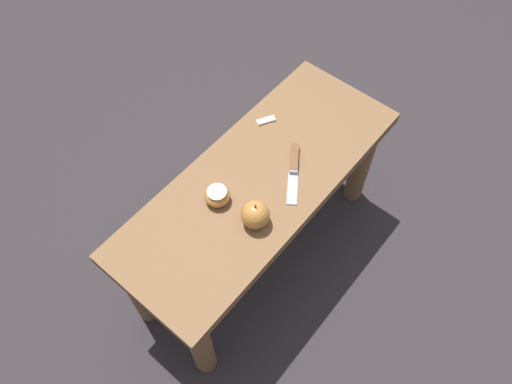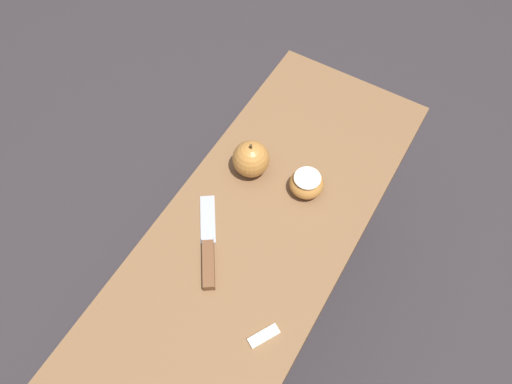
% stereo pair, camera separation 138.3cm
% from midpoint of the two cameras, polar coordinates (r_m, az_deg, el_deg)
% --- Properties ---
extents(ground_plane, '(8.00, 8.00, 0.00)m').
position_cam_midpoint_polar(ground_plane, '(1.63, -1.39, -25.60)').
color(ground_plane, '#2D282B').
extents(wooden_bench, '(1.02, 0.40, 0.49)m').
position_cam_midpoint_polar(wooden_bench, '(1.25, -1.78, -23.53)').
color(wooden_bench, brown).
rests_on(wooden_bench, ground_plane).
extents(knife, '(0.20, 0.15, 0.02)m').
position_cam_midpoint_polar(knife, '(1.14, 4.02, -20.38)').
color(knife, '#9EA0A5').
rests_on(knife, wooden_bench).
extents(apple_whole, '(0.08, 0.08, 0.10)m').
position_cam_midpoint_polar(apple_whole, '(1.08, -2.83, -30.30)').
color(apple_whole, '#B27233').
rests_on(apple_whole, wooden_bench).
extents(apple_cut, '(0.08, 0.08, 0.05)m').
position_cam_midpoint_polar(apple_cut, '(1.12, -9.16, -26.22)').
color(apple_cut, '#B27233').
rests_on(apple_cut, wooden_bench).
extents(apple_slice_near_knife, '(0.06, 0.05, 0.01)m').
position_cam_midpoint_polar(apple_slice_near_knife, '(1.20, -0.53, -11.66)').
color(apple_slice_near_knife, beige).
rests_on(apple_slice_near_knife, wooden_bench).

